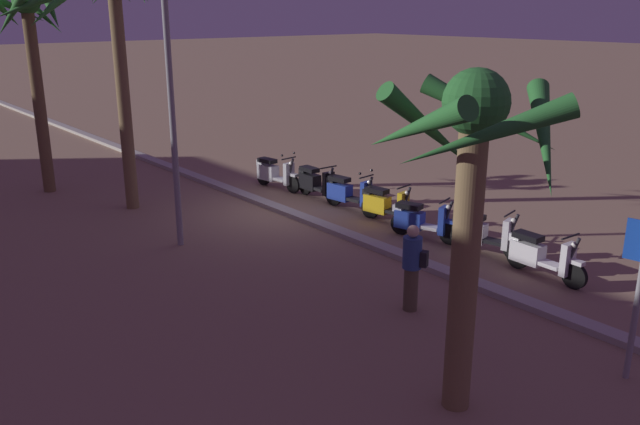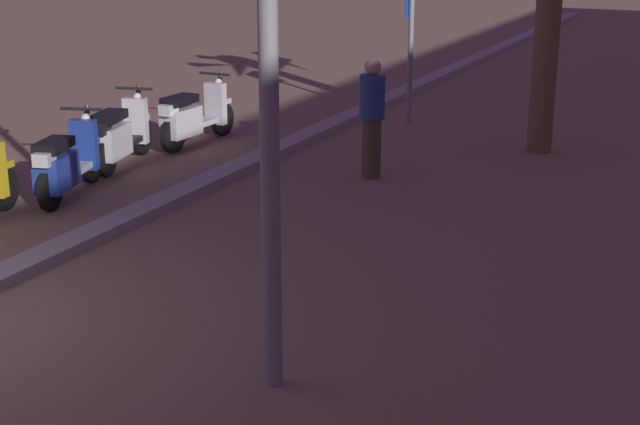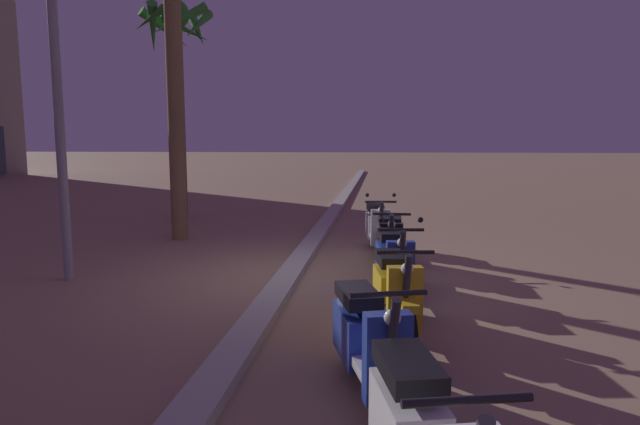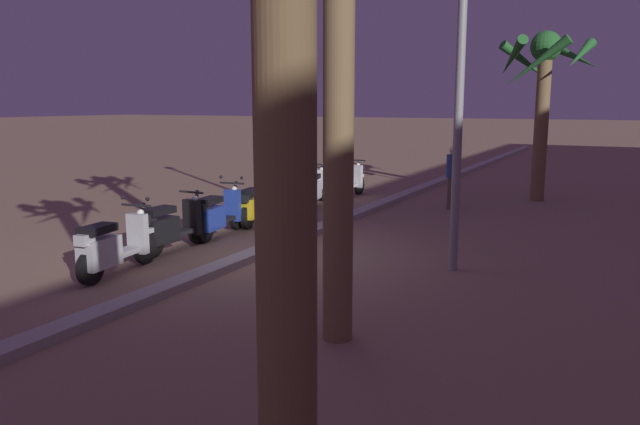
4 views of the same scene
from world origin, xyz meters
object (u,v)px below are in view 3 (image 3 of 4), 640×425
Objects in this scene: scooter_blue_lead_nearest at (366,342)px; scooter_blue_mid_front at (392,263)px; scooter_black_tail_end at (391,244)px; scooter_silver_gap_after_mid at (377,227)px; scooter_yellow_last_in_row at (395,293)px; palm_tree_near_sign at (177,55)px.

scooter_blue_lead_nearest is 0.94× the size of scooter_blue_mid_front.
scooter_silver_gap_after_mid is at bearing 8.76° from scooter_black_tail_end.
scooter_silver_gap_after_mid is at bearing 3.09° from scooter_yellow_last_in_row.
scooter_blue_lead_nearest is 11.95m from palm_tree_near_sign.
scooter_black_tail_end is at bearing -0.43° from scooter_blue_mid_front.
palm_tree_near_sign is at bearing 45.15° from scooter_black_tail_end.
palm_tree_near_sign is (9.90, 5.39, 3.95)m from scooter_blue_lead_nearest.
scooter_blue_lead_nearest is 5.93m from scooter_silver_gap_after_mid.
scooter_blue_mid_front is 3.08m from scooter_silver_gap_after_mid.
palm_tree_near_sign is at bearing 53.72° from scooter_silver_gap_after_mid.
scooter_black_tail_end is (4.27, -0.28, 0.02)m from scooter_blue_lead_nearest.
palm_tree_near_sign reaches higher than scooter_blue_mid_front.
scooter_yellow_last_in_row is 2.83m from scooter_black_tail_end.
scooter_blue_lead_nearest is 1.01× the size of scooter_yellow_last_in_row.
scooter_black_tail_end is 0.31× the size of palm_tree_near_sign.
scooter_silver_gap_after_mid is (4.50, 0.24, 0.01)m from scooter_yellow_last_in_row.
scooter_black_tail_end is at bearing -134.85° from palm_tree_near_sign.
scooter_black_tail_end is (2.83, -0.01, 0.01)m from scooter_yellow_last_in_row.
palm_tree_near_sign is (3.97, 5.41, 3.93)m from scooter_silver_gap_after_mid.
scooter_black_tail_end is at bearing -171.24° from scooter_silver_gap_after_mid.
scooter_black_tail_end is 0.96× the size of scooter_silver_gap_after_mid.
scooter_silver_gap_after_mid is (3.07, 0.25, 0.00)m from scooter_blue_mid_front.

